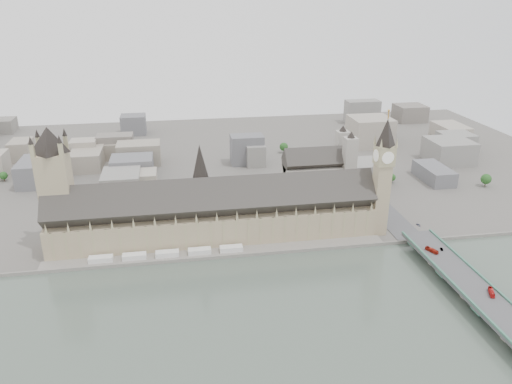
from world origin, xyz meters
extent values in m
plane|color=#595651|center=(0.00, 0.00, 0.00)|extent=(900.00, 900.00, 0.00)
cube|color=slate|center=(0.00, -15.00, 1.50)|extent=(600.00, 1.50, 3.00)
cube|color=slate|center=(0.00, -7.50, 1.00)|extent=(270.00, 15.00, 2.00)
cube|color=white|center=(-90.00, -7.00, 4.00)|extent=(18.00, 7.00, 4.00)
cube|color=white|center=(-65.00, -7.00, 4.00)|extent=(18.00, 7.00, 4.00)
cube|color=white|center=(-40.00, -7.00, 4.00)|extent=(18.00, 7.00, 4.00)
cube|color=white|center=(-15.00, -7.00, 4.00)|extent=(18.00, 7.00, 4.00)
cube|color=white|center=(10.00, -7.00, 4.00)|extent=(18.00, 7.00, 4.00)
cube|color=tan|center=(0.00, 20.00, 12.50)|extent=(265.00, 40.00, 25.00)
cube|color=#312F2C|center=(0.00, 20.00, 35.08)|extent=(265.00, 40.73, 40.73)
cube|color=tan|center=(138.00, 8.00, 31.00)|extent=(12.00, 12.00, 62.00)
cube|color=tan|center=(138.00, 8.00, 70.00)|extent=(14.00, 14.00, 16.00)
cylinder|color=white|center=(145.20, 8.00, 70.00)|extent=(0.60, 10.00, 10.00)
cylinder|color=white|center=(130.80, 8.00, 70.00)|extent=(0.60, 10.00, 10.00)
cylinder|color=white|center=(138.00, 15.20, 70.00)|extent=(10.00, 0.60, 10.00)
cylinder|color=white|center=(138.00, 0.80, 70.00)|extent=(10.00, 0.60, 10.00)
cone|color=black|center=(138.00, 8.00, 89.00)|extent=(17.00, 17.00, 22.00)
cylinder|color=gold|center=(138.00, 8.00, 103.00)|extent=(1.00, 1.00, 6.00)
sphere|color=gold|center=(138.00, 8.00, 106.50)|extent=(2.00, 2.00, 2.00)
cone|color=tan|center=(144.50, 14.50, 82.00)|extent=(2.40, 2.40, 8.00)
cone|color=tan|center=(131.50, 14.50, 82.00)|extent=(2.40, 2.40, 8.00)
cone|color=tan|center=(144.50, 1.50, 82.00)|extent=(2.40, 2.40, 8.00)
cone|color=tan|center=(131.50, 1.50, 82.00)|extent=(2.40, 2.40, 8.00)
cube|color=tan|center=(-122.00, 26.00, 40.00)|extent=(23.00, 23.00, 80.00)
cone|color=black|center=(-122.00, 26.00, 90.00)|extent=(30.00, 30.00, 20.00)
cylinder|color=tan|center=(-10.00, 26.00, 43.00)|extent=(12.00, 12.00, 20.00)
cone|color=black|center=(-10.00, 26.00, 67.00)|extent=(13.00, 13.00, 28.00)
cube|color=#474749|center=(162.00, -87.50, 5.12)|extent=(25.00, 325.00, 10.25)
cube|color=gray|center=(105.00, 95.00, 17.00)|extent=(60.00, 28.00, 34.00)
cube|color=#312F2C|center=(105.00, 95.00, 39.00)|extent=(60.00, 28.28, 28.28)
cube|color=gray|center=(137.00, 107.00, 32.00)|extent=(12.00, 12.00, 64.00)
cube|color=gray|center=(137.00, 83.00, 32.00)|extent=(12.00, 12.00, 64.00)
imported|color=#AB2113|center=(157.41, -49.10, 11.75)|extent=(6.66, 10.87, 3.00)
imported|color=red|center=(167.79, -108.43, 11.78)|extent=(6.82, 11.10, 3.06)
imported|color=gray|center=(166.51, -47.37, 10.92)|extent=(2.31, 4.28, 1.34)
imported|color=gray|center=(168.84, -4.78, 10.96)|extent=(2.83, 5.15, 1.41)
camera|label=1|loc=(-28.83, -354.87, 192.44)|focal=35.00mm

